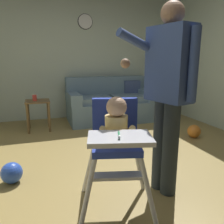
# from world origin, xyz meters

# --- Properties ---
(ground) EXTENTS (6.04, 6.63, 0.10)m
(ground) POSITION_xyz_m (0.00, 0.00, -0.05)
(ground) COLOR olive
(wall_far) EXTENTS (5.24, 0.06, 2.54)m
(wall_far) POSITION_xyz_m (0.00, 2.54, 1.27)
(wall_far) COLOR #AFBEAC
(wall_far) RESTS_ON ground
(couch) EXTENTS (1.69, 0.86, 0.86)m
(couch) POSITION_xyz_m (0.56, 2.02, 0.33)
(couch) COLOR slate
(couch) RESTS_ON ground
(high_chair) EXTENTS (0.73, 0.82, 0.94)m
(high_chair) POSITION_xyz_m (-0.27, -0.71, 0.64)
(high_chair) COLOR silver
(high_chair) RESTS_ON ground
(adult_standing) EXTENTS (0.59, 0.50, 1.65)m
(adult_standing) POSITION_xyz_m (0.24, -0.58, 0.93)
(adult_standing) COLOR #262E32
(adult_standing) RESTS_ON ground
(toy_ball) EXTENTS (0.21, 0.21, 0.21)m
(toy_ball) POSITION_xyz_m (1.48, 0.57, 0.10)
(toy_ball) COLOR orange
(toy_ball) RESTS_ON ground
(toy_ball_second) EXTENTS (0.21, 0.21, 0.21)m
(toy_ball_second) POSITION_xyz_m (-1.11, -0.00, 0.10)
(toy_ball_second) COLOR #284CB7
(toy_ball_second) RESTS_ON ground
(side_table) EXTENTS (0.40, 0.40, 0.52)m
(side_table) POSITION_xyz_m (-0.83, 1.75, 0.38)
(side_table) COLOR brown
(side_table) RESTS_ON ground
(sippy_cup) EXTENTS (0.07, 0.07, 0.10)m
(sippy_cup) POSITION_xyz_m (-0.87, 1.75, 0.57)
(sippy_cup) COLOR #D13D33
(sippy_cup) RESTS_ON side_table
(wall_clock) EXTENTS (0.30, 0.04, 0.30)m
(wall_clock) POSITION_xyz_m (0.19, 2.50, 1.94)
(wall_clock) COLOR white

